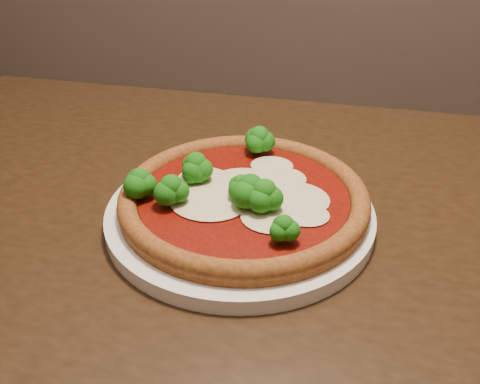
# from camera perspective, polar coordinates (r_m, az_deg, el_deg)

# --- Properties ---
(dining_table) EXTENTS (1.28, 0.76, 0.75)m
(dining_table) POSITION_cam_1_polar(r_m,az_deg,el_deg) (0.71, 5.07, -9.24)
(dining_table) COLOR black
(dining_table) RESTS_ON floor
(plate) EXTENTS (0.31, 0.31, 0.02)m
(plate) POSITION_cam_1_polar(r_m,az_deg,el_deg) (0.63, -0.00, -2.38)
(plate) COLOR white
(plate) RESTS_ON dining_table
(pizza) EXTENTS (0.29, 0.29, 0.06)m
(pizza) POSITION_cam_1_polar(r_m,az_deg,el_deg) (0.62, 0.13, -0.25)
(pizza) COLOR brown
(pizza) RESTS_ON plate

